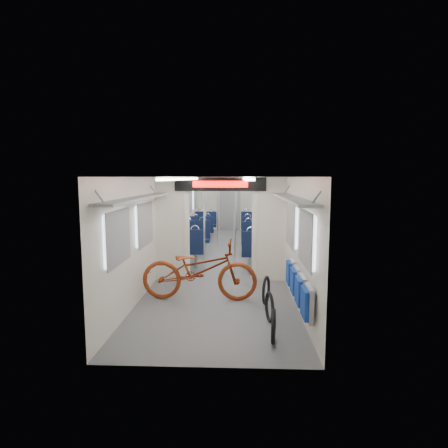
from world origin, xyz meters
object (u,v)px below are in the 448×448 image
(bike_hoop_c, at_px, (266,292))
(stanchion_far_left, at_px, (218,212))
(seat_bay_near_right, at_px, (258,242))
(seat_bay_near_left, at_px, (191,240))
(bicycle, at_px, (199,270))
(bike_hoop_a, at_px, (273,328))
(seat_bay_far_left, at_px, (203,225))
(stanchion_far_right, at_px, (236,213))
(flip_bench, at_px, (298,286))
(seat_bay_far_right, at_px, (253,226))
(stanchion_near_right, at_px, (235,226))
(stanchion_near_left, at_px, (204,226))
(bike_hoop_b, at_px, (269,308))

(bike_hoop_c, distance_m, stanchion_far_left, 5.92)
(seat_bay_near_right, xyz_separation_m, stanchion_far_left, (-1.24, 2.27, 0.60))
(bike_hoop_c, xyz_separation_m, seat_bay_near_left, (-1.85, 3.72, 0.31))
(bicycle, height_order, bike_hoop_a, bicycle)
(seat_bay_far_left, bearing_deg, stanchion_far_right, -57.53)
(flip_bench, distance_m, stanchion_far_left, 6.72)
(seat_bay_far_left, bearing_deg, seat_bay_near_right, -64.42)
(flip_bench, xyz_separation_m, seat_bay_near_right, (-0.42, 4.22, -0.03))
(seat_bay_near_left, bearing_deg, stanchion_far_left, 72.36)
(seat_bay_far_right, relative_size, stanchion_near_right, 0.88)
(flip_bench, bearing_deg, stanchion_near_left, 120.27)
(bike_hoop_c, bearing_deg, stanchion_far_right, 96.32)
(seat_bay_far_left, bearing_deg, bike_hoop_a, -78.44)
(stanchion_near_right, bearing_deg, seat_bay_near_left, 128.45)
(seat_bay_near_left, distance_m, stanchion_far_right, 2.17)
(flip_bench, height_order, stanchion_far_left, stanchion_far_left)
(stanchion_near_right, height_order, stanchion_far_right, same)
(bike_hoop_a, relative_size, seat_bay_near_left, 0.24)
(seat_bay_near_left, bearing_deg, stanchion_near_right, -51.55)
(bike_hoop_b, relative_size, seat_bay_near_left, 0.24)
(seat_bay_far_left, relative_size, stanchion_near_left, 0.83)
(seat_bay_near_left, distance_m, seat_bay_far_right, 3.76)
(stanchion_near_left, bearing_deg, stanchion_near_right, -8.64)
(seat_bay_near_left, xyz_separation_m, seat_bay_far_right, (1.87, 3.26, -0.01))
(seat_bay_far_left, bearing_deg, flip_bench, -74.27)
(flip_bench, distance_m, bike_hoop_c, 0.95)
(bike_hoop_a, xyz_separation_m, stanchion_near_right, (-0.59, 3.76, 0.93))
(seat_bay_far_right, bearing_deg, seat_bay_near_left, -119.86)
(stanchion_near_left, bearing_deg, bike_hoop_b, -66.83)
(stanchion_near_left, height_order, stanchion_far_right, same)
(bicycle, bearing_deg, stanchion_far_left, 1.49)
(bicycle, distance_m, seat_bay_far_right, 6.86)
(bike_hoop_a, distance_m, bike_hoop_c, 1.61)
(bike_hoop_a, xyz_separation_m, stanchion_near_left, (-1.32, 3.87, 0.93))
(bike_hoop_a, distance_m, stanchion_far_left, 7.48)
(stanchion_far_left, xyz_separation_m, stanchion_far_right, (0.61, -0.32, 0.00))
(seat_bay_near_left, height_order, seat_bay_near_right, seat_bay_near_right)
(seat_bay_near_right, distance_m, stanchion_far_right, 2.13)
(seat_bay_near_right, xyz_separation_m, stanchion_near_left, (-1.35, -1.19, 0.60))
(seat_bay_near_right, bearing_deg, bike_hoop_c, -90.41)
(seat_bay_near_left, xyz_separation_m, seat_bay_far_left, (-0.00, 3.63, -0.02))
(flip_bench, xyz_separation_m, seat_bay_far_right, (-0.42, 7.75, -0.04))
(bike_hoop_c, distance_m, seat_bay_far_left, 7.59)
(seat_bay_far_left, distance_m, stanchion_near_right, 5.39)
(stanchion_near_right, height_order, stanchion_far_left, same)
(stanchion_near_left, relative_size, stanchion_near_right, 1.00)
(stanchion_far_left, height_order, stanchion_far_right, same)
(seat_bay_near_left, height_order, stanchion_near_right, stanchion_near_right)
(seat_bay_far_right, xyz_separation_m, stanchion_far_left, (-1.24, -1.26, 0.61))
(seat_bay_far_right, bearing_deg, stanchion_near_right, -97.36)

